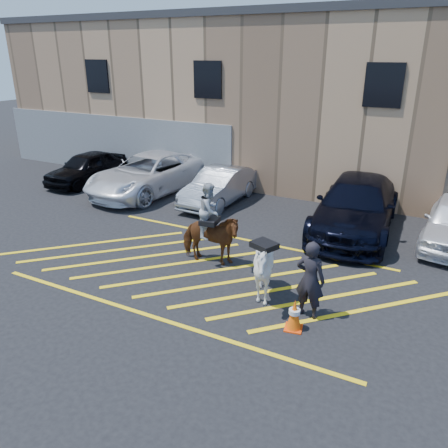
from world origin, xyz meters
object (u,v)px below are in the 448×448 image
at_px(handler, 310,280).
at_px(mounted_bay, 210,232).
at_px(car_blue_suv, 356,206).
at_px(car_silver_sedan, 220,186).
at_px(saddled_white, 263,269).
at_px(traffic_cone, 294,315).
at_px(car_white_pickup, 149,174).
at_px(car_black_suv, 87,168).

height_order(handler, mounted_bay, mounted_bay).
bearing_deg(handler, car_blue_suv, -82.81).
bearing_deg(car_blue_suv, mounted_bay, -128.13).
bearing_deg(handler, mounted_bay, -16.29).
distance_m(car_silver_sedan, saddled_white, 7.45).
distance_m(car_silver_sedan, traffic_cone, 8.79).
xyz_separation_m(handler, saddled_white, (-1.20, 0.19, -0.11)).
relative_size(car_blue_suv, mounted_bay, 2.51).
height_order(car_white_pickup, car_silver_sedan, car_white_pickup).
bearing_deg(handler, car_silver_sedan, -42.52).
xyz_separation_m(car_blue_suv, traffic_cone, (0.05, -6.45, -0.51)).
xyz_separation_m(car_silver_sedan, traffic_cone, (5.47, -6.87, -0.33)).
height_order(car_silver_sedan, saddled_white, saddled_white).
bearing_deg(car_silver_sedan, car_blue_suv, -2.98).
bearing_deg(car_black_suv, car_blue_suv, 0.41).
height_order(saddled_white, traffic_cone, saddled_white).
height_order(car_black_suv, saddled_white, saddled_white).
bearing_deg(car_white_pickup, car_black_suv, -172.46).
distance_m(car_blue_suv, saddled_white, 5.71).
xyz_separation_m(car_blue_suv, mounted_bay, (-3.14, -4.47, 0.10)).
distance_m(handler, traffic_cone, 0.87).
xyz_separation_m(car_white_pickup, car_silver_sedan, (3.35, 0.11, -0.13)).
xyz_separation_m(mounted_bay, saddled_white, (2.10, -1.14, -0.14)).
height_order(car_white_pickup, handler, handler).
bearing_deg(car_white_pickup, saddled_white, -31.46).
xyz_separation_m(car_black_suv, traffic_cone, (12.29, -6.66, -0.35)).
relative_size(car_black_suv, traffic_cone, 5.73).
height_order(handler, saddled_white, handler).
distance_m(saddled_white, traffic_cone, 1.45).
relative_size(car_blue_suv, handler, 3.22).
height_order(car_white_pickup, mounted_bay, mounted_bay).
bearing_deg(car_white_pickup, car_silver_sedan, 7.90).
bearing_deg(car_silver_sedan, traffic_cone, -50.06).
relative_size(car_white_pickup, traffic_cone, 8.15).
bearing_deg(car_black_suv, car_silver_sedan, 3.12).
relative_size(car_black_suv, handler, 2.24).
bearing_deg(saddled_white, handler, -8.86).
height_order(car_white_pickup, saddled_white, car_white_pickup).
bearing_deg(saddled_white, traffic_cone, -37.69).
bearing_deg(traffic_cone, handler, 80.27).
distance_m(mounted_bay, traffic_cone, 3.80).
xyz_separation_m(car_white_pickup, traffic_cone, (8.81, -6.76, -0.46)).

